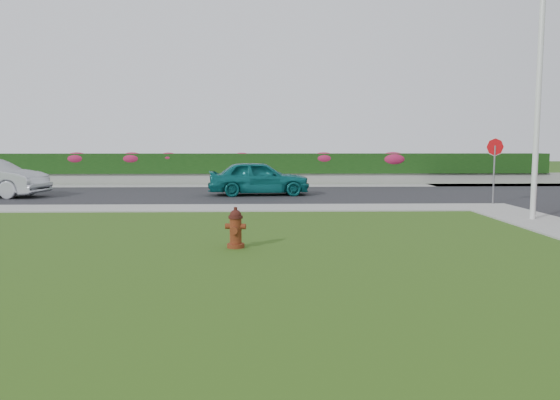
{
  "coord_description": "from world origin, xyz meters",
  "views": [
    {
      "loc": [
        -0.84,
        -9.84,
        2.23
      ],
      "look_at": [
        -0.49,
        3.08,
        0.9
      ],
      "focal_mm": 35.0,
      "sensor_mm": 36.0,
      "label": 1
    }
  ],
  "objects_px": {
    "fire_hydrant": "(236,229)",
    "sedan_teal": "(259,178)",
    "stop_sign": "(495,155)",
    "utility_pole": "(538,105)"
  },
  "relations": [
    {
      "from": "stop_sign",
      "to": "fire_hydrant",
      "type": "bearing_deg",
      "value": -115.08
    },
    {
      "from": "sedan_teal",
      "to": "stop_sign",
      "type": "bearing_deg",
      "value": -117.71
    },
    {
      "from": "fire_hydrant",
      "to": "sedan_teal",
      "type": "relative_size",
      "value": 0.2
    },
    {
      "from": "utility_pole",
      "to": "stop_sign",
      "type": "distance_m",
      "value": 4.42
    },
    {
      "from": "fire_hydrant",
      "to": "stop_sign",
      "type": "distance_m",
      "value": 12.22
    },
    {
      "from": "sedan_teal",
      "to": "stop_sign",
      "type": "relative_size",
      "value": 1.77
    },
    {
      "from": "fire_hydrant",
      "to": "sedan_teal",
      "type": "distance_m",
      "value": 11.79
    },
    {
      "from": "sedan_teal",
      "to": "stop_sign",
      "type": "distance_m",
      "value": 9.46
    },
    {
      "from": "fire_hydrant",
      "to": "sedan_teal",
      "type": "xyz_separation_m",
      "value": [
        0.37,
        11.78,
        0.36
      ]
    },
    {
      "from": "stop_sign",
      "to": "sedan_teal",
      "type": "bearing_deg",
      "value": -179.98
    }
  ]
}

